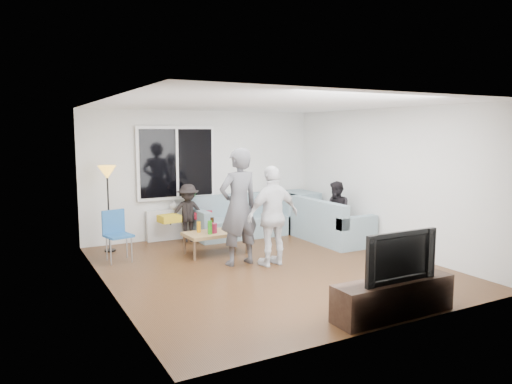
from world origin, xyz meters
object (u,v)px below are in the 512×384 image
player_left (239,207)px  spectator_right (336,212)px  floor_lamp (109,209)px  spectator_back (188,213)px  tv_console (393,298)px  coffee_table (216,243)px  television (395,255)px  sofa_back_section (248,215)px  player_right (273,216)px  side_chair (119,236)px  sofa_right_section (327,219)px

player_left → spectator_right: player_left is taller
floor_lamp → spectator_back: size_ratio=1.36×
spectator_right → player_left: bearing=-74.5°
player_left → tv_console: bearing=96.8°
coffee_table → television: bearing=-79.2°
tv_console → spectator_right: bearing=62.7°
sofa_back_section → spectator_back: 1.31m
player_left → tv_console: player_left is taller
player_right → tv_console: (0.16, -2.56, -0.60)m
side_chair → player_left: size_ratio=0.45×
side_chair → tv_console: (2.34, -3.98, -0.21)m
sofa_back_section → tv_console: (-0.50, -4.77, -0.20)m
side_chair → spectator_right: 4.12m
sofa_back_section → spectator_back: size_ratio=2.00×
sofa_right_section → tv_console: (-1.73, -3.63, -0.20)m
player_left → player_right: size_ratio=1.17×
sofa_back_section → spectator_right: (1.23, -1.43, 0.18)m
sofa_right_section → coffee_table: (-2.43, 0.05, -0.22)m
spectator_right → sofa_right_section: bearing=-176.0°
sofa_right_section → side_chair: size_ratio=2.33×
coffee_table → player_right: bearing=-64.4°
player_left → tv_console: (0.64, -2.86, -0.74)m
spectator_back → television: (0.80, -4.80, 0.16)m
sofa_back_section → television: television is taller
sofa_right_section → television: 4.03m
sofa_back_section → spectator_right: 1.89m
coffee_table → spectator_right: 2.49m
television → spectator_back: bearing=99.5°
coffee_table → spectator_back: 1.19m
player_left → television: player_left is taller
sofa_back_section → television: size_ratio=2.21×
player_right → tv_console: size_ratio=1.02×
sofa_right_section → tv_console: size_ratio=1.25×
side_chair → tv_console: bearing=-73.0°
player_left → spectator_right: (2.37, 0.48, -0.35)m
side_chair → television: (2.34, -3.98, 0.31)m
sofa_back_section → side_chair: 2.95m
side_chair → floor_lamp: (0.00, 0.77, 0.35)m
coffee_table → tv_console: size_ratio=0.69×
spectator_back → spectator_right: bearing=-20.4°
coffee_table → player_left: player_left is taller
tv_console → side_chair: bearing=120.5°
sofa_back_section → sofa_right_section: 1.67m
player_left → player_right: player_left is taller
side_chair → coffee_table: bearing=-23.8°
spectator_back → tv_console: bearing=-71.0°
player_right → television: size_ratio=1.57×
coffee_table → side_chair: side_chair is taller
television → floor_lamp: bearing=116.2°
side_chair → player_right: size_ratio=0.53×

